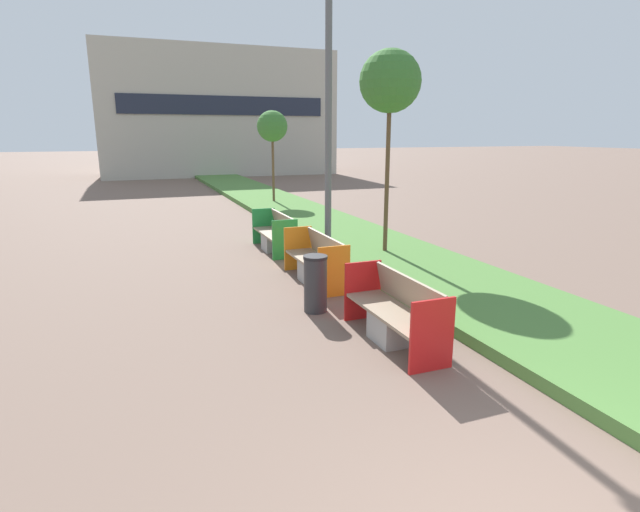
{
  "coord_description": "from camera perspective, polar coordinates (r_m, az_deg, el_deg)",
  "views": [
    {
      "loc": [
        -2.45,
        -1.76,
        2.89
      ],
      "look_at": [
        0.9,
        6.9,
        0.6
      ],
      "focal_mm": 28.0,
      "sensor_mm": 36.0,
      "label": 1
    }
  ],
  "objects": [
    {
      "name": "planter_grass_strip",
      "position": [
        15.14,
        1.16,
        3.2
      ],
      "size": [
        2.8,
        120.0,
        0.18
      ],
      "color": "#4C7A38",
      "rests_on": "ground"
    },
    {
      "name": "building_backdrop",
      "position": [
        37.43,
        -11.64,
        15.64
      ],
      "size": [
        15.84,
        6.11,
        8.44
      ],
      "color": "#B2AD9E",
      "rests_on": "ground"
    },
    {
      "name": "bench_red_frame",
      "position": [
        7.18,
        8.57,
        -6.9
      ],
      "size": [
        0.65,
        1.99,
        0.94
      ],
      "color": "#9E9B96",
      "rests_on": "ground"
    },
    {
      "name": "bench_orange_frame",
      "position": [
        9.92,
        -0.45,
        -0.89
      ],
      "size": [
        0.65,
        2.06,
        0.94
      ],
      "color": "#9E9B96",
      "rests_on": "ground"
    },
    {
      "name": "bench_green_frame",
      "position": [
        12.62,
        -5.15,
        2.26
      ],
      "size": [
        0.65,
        1.97,
        0.94
      ],
      "color": "#9E9B96",
      "rests_on": "ground"
    },
    {
      "name": "litter_bin",
      "position": [
        8.24,
        -0.53,
        -3.18
      ],
      "size": [
        0.4,
        0.4,
        0.95
      ],
      "color": "#2D2D30",
      "rests_on": "ground"
    },
    {
      "name": "street_lamp_post",
      "position": [
        10.68,
        0.98,
        18.64
      ],
      "size": [
        0.24,
        0.44,
        6.81
      ],
      "color": "#56595B",
      "rests_on": "ground"
    },
    {
      "name": "sapling_tree_near",
      "position": [
        11.71,
        8.02,
        19.04
      ],
      "size": [
        1.37,
        1.37,
        4.69
      ],
      "color": "brown",
      "rests_on": "ground"
    },
    {
      "name": "sapling_tree_far",
      "position": [
        20.56,
        -5.48,
        14.48
      ],
      "size": [
        1.22,
        1.22,
        3.77
      ],
      "color": "brown",
      "rests_on": "ground"
    }
  ]
}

